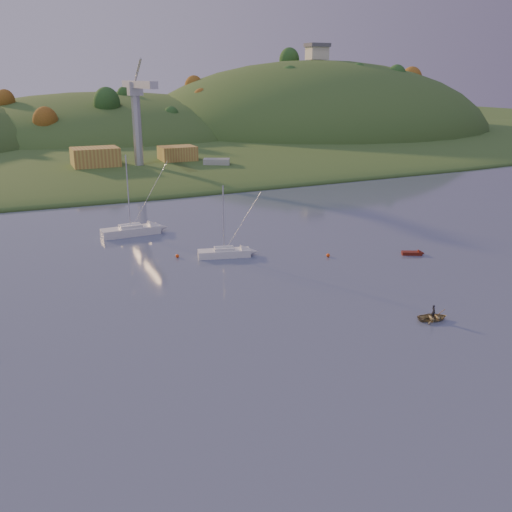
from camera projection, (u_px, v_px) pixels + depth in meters
name	position (u px, v px, depth m)	size (l,w,h in m)	color
far_shore	(73.00, 136.00, 236.10)	(620.00, 220.00, 1.50)	#315221
shore_slope	(100.00, 155.00, 179.66)	(640.00, 150.00, 7.00)	#315221
hill_center	(106.00, 139.00, 222.67)	(140.00, 120.00, 36.00)	#315221
hill_right	(315.00, 134.00, 243.04)	(150.00, 130.00, 60.00)	#315221
hilltop_house	(317.00, 51.00, 232.95)	(9.00, 7.00, 6.45)	beige
hillside_trees	(90.00, 148.00, 197.02)	(280.00, 50.00, 32.00)	#1B4B1D
wharf	(150.00, 169.00, 143.92)	(42.00, 16.00, 2.40)	slate
shed_west	(95.00, 158.00, 138.59)	(11.00, 8.00, 4.80)	#A47236
shed_east	(178.00, 154.00, 147.83)	(9.00, 7.00, 4.00)	#A47236
dock_crane	(137.00, 105.00, 134.77)	(3.20, 28.00, 20.30)	#B7B7BC
sailboat_near	(131.00, 230.00, 88.99)	(9.10, 3.08, 12.47)	silver
sailboat_far	(224.00, 252.00, 78.37)	(7.44, 3.81, 9.90)	silver
canoe	(433.00, 317.00, 58.07)	(2.22, 3.10, 0.64)	olive
paddler	(433.00, 314.00, 57.96)	(0.51, 0.34, 1.40)	black
red_tender	(416.00, 253.00, 79.35)	(3.31, 2.38, 1.08)	#54160C
work_vessel	(217.00, 169.00, 143.73)	(16.17, 11.26, 3.93)	#535C6E
buoy_0	(328.00, 255.00, 78.35)	(0.50, 0.50, 0.50)	#E1410B
buoy_2	(177.00, 256.00, 78.04)	(0.50, 0.50, 0.50)	#E1410B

